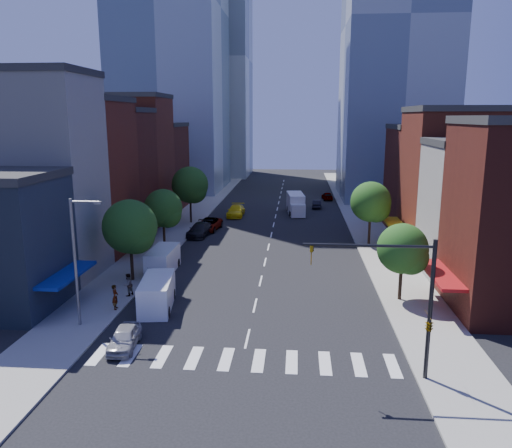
{
  "coord_description": "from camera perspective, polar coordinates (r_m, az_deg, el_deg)",
  "views": [
    {
      "loc": [
        3.15,
        -30.79,
        14.51
      ],
      "look_at": [
        -0.52,
        13.19,
        5.0
      ],
      "focal_mm": 35.0,
      "sensor_mm": 36.0,
      "label": 1
    }
  ],
  "objects": [
    {
      "name": "sidewalk_left",
      "position": [
        73.92,
        -7.54,
        0.8
      ],
      "size": [
        5.0,
        120.0,
        0.15
      ],
      "primitive_type": "cube",
      "color": "gray",
      "rests_on": "ground"
    },
    {
      "name": "streetlight",
      "position": [
        36.32,
        -19.76,
        -3.3
      ],
      "size": [
        2.25,
        0.25,
        9.0
      ],
      "color": "slate",
      "rests_on": "sidewalk_left"
    },
    {
      "name": "parked_car_third",
      "position": [
        65.21,
        -5.46,
        -0.04
      ],
      "size": [
        3.22,
        5.9,
        1.57
      ],
      "primitive_type": "imported",
      "rotation": [
        0.0,
        0.0,
        -0.11
      ],
      "color": "#999999",
      "rests_on": "ground"
    },
    {
      "name": "cargo_van_near",
      "position": [
        39.42,
        -11.28,
        -7.86
      ],
      "size": [
        2.96,
        5.82,
        2.37
      ],
      "rotation": [
        0.0,
        0.0,
        0.14
      ],
      "color": "white",
      "rests_on": "ground"
    },
    {
      "name": "taxi",
      "position": [
        74.15,
        -2.32,
        1.51
      ],
      "size": [
        2.31,
        5.66,
        1.64
      ],
      "primitive_type": "imported",
      "rotation": [
        0.0,
        0.0,
        -0.0
      ],
      "color": "yellow",
      "rests_on": "ground"
    },
    {
      "name": "bldg_right_3",
      "position": [
        67.68,
        20.1,
        4.63
      ],
      "size": [
        12.0,
        10.0,
        13.0
      ],
      "primitive_type": "cube",
      "color": "#4D1A13",
      "rests_on": "ground"
    },
    {
      "name": "bldg_left_2",
      "position": [
        57.06,
        -20.38,
        4.85
      ],
      "size": [
        12.0,
        9.0,
        16.0
      ],
      "primitive_type": "cube",
      "color": "maroon",
      "rests_on": "ground"
    },
    {
      "name": "tower_far_w",
      "position": [
        128.26,
        -4.99,
        18.16
      ],
      "size": [
        18.0,
        18.0,
        56.0
      ],
      "primitive_type": "cube",
      "color": "#9EA5AD",
      "rests_on": "ground"
    },
    {
      "name": "crosswalk",
      "position": [
        31.5,
        -1.56,
        -15.26
      ],
      "size": [
        19.0,
        3.0,
        0.01
      ],
      "primitive_type": "cube",
      "color": "silver",
      "rests_on": "ground"
    },
    {
      "name": "cargo_van_far",
      "position": [
        48.28,
        -10.64,
        -4.13
      ],
      "size": [
        2.23,
        5.41,
        2.3
      ],
      "rotation": [
        0.0,
        0.0,
        0.0
      ],
      "color": "white",
      "rests_on": "ground"
    },
    {
      "name": "bldg_left_1",
      "position": [
        49.44,
        -24.59,
        4.66
      ],
      "size": [
        12.0,
        8.0,
        18.0
      ],
      "primitive_type": "cube",
      "color": "beige",
      "rests_on": "ground"
    },
    {
      "name": "bldg_left_3",
      "position": [
        64.86,
        -17.2,
        5.42
      ],
      "size": [
        12.0,
        8.0,
        15.0
      ],
      "primitive_type": "cube",
      "color": "#4D1A13",
      "rests_on": "ground"
    },
    {
      "name": "pedestrian_near",
      "position": [
        39.73,
        -15.79,
        -8.03
      ],
      "size": [
        0.56,
        0.76,
        1.92
      ],
      "primitive_type": "imported",
      "rotation": [
        0.0,
        0.0,
        1.73
      ],
      "color": "#999999",
      "rests_on": "sidewalk_left"
    },
    {
      "name": "parked_car_rear",
      "position": [
        62.24,
        -6.44,
        -0.64
      ],
      "size": [
        2.83,
        5.74,
        1.6
      ],
      "primitive_type": "imported",
      "rotation": [
        0.0,
        0.0,
        -0.11
      ],
      "color": "black",
      "rests_on": "ground"
    },
    {
      "name": "parked_car_second",
      "position": [
        46.8,
        -11.18,
        -5.18
      ],
      "size": [
        2.16,
        4.71,
        1.5
      ],
      "primitive_type": "imported",
      "rotation": [
        0.0,
        0.0,
        0.13
      ],
      "color": "black",
      "rests_on": "ground"
    },
    {
      "name": "tree_right_near",
      "position": [
        40.96,
        16.61,
        -2.96
      ],
      "size": [
        4.0,
        4.0,
        6.2
      ],
      "color": "black",
      "rests_on": "sidewalk_right"
    },
    {
      "name": "traffic_signal",
      "position": [
        29.06,
        18.21,
        -9.36
      ],
      "size": [
        7.24,
        2.24,
        8.0
      ],
      "color": "black",
      "rests_on": "sidewalk_right"
    },
    {
      "name": "tree_left_near",
      "position": [
        45.2,
        -14.05,
        -0.53
      ],
      "size": [
        4.8,
        4.8,
        7.3
      ],
      "color": "black",
      "rests_on": "sidewalk_left"
    },
    {
      "name": "bldg_left_4",
      "position": [
        72.68,
        -14.76,
        7.02
      ],
      "size": [
        12.0,
        9.0,
        17.0
      ],
      "primitive_type": "cube",
      "color": "maroon",
      "rests_on": "ground"
    },
    {
      "name": "parked_car_front",
      "position": [
        33.73,
        -14.82,
        -12.47
      ],
      "size": [
        1.96,
        4.15,
        1.37
      ],
      "primitive_type": "imported",
      "rotation": [
        0.0,
        0.0,
        0.09
      ],
      "color": "#A0A0A5",
      "rests_on": "ground"
    },
    {
      "name": "bldg_right_2",
      "position": [
        58.05,
        22.71,
        4.28
      ],
      "size": [
        12.0,
        10.0,
        15.0
      ],
      "primitive_type": "cube",
      "color": "maroon",
      "rests_on": "ground"
    },
    {
      "name": "box_truck",
      "position": [
        76.33,
        4.58,
        2.26
      ],
      "size": [
        2.98,
        7.69,
        3.02
      ],
      "rotation": [
        0.0,
        0.0,
        0.11
      ],
      "color": "silver",
      "rests_on": "ground"
    },
    {
      "name": "sidewalk_right",
      "position": [
        72.85,
        12.05,
        0.46
      ],
      "size": [
        5.0,
        120.0,
        0.15
      ],
      "primitive_type": "cube",
      "color": "gray",
      "rests_on": "ground"
    },
    {
      "name": "tree_left_far",
      "position": [
        68.9,
        -7.44,
        4.3
      ],
      "size": [
        5.0,
        5.0,
        7.75
      ],
      "color": "black",
      "rests_on": "sidewalk_left"
    },
    {
      "name": "bldg_right_1",
      "position": [
        49.87,
        25.67,
        1.13
      ],
      "size": [
        12.0,
        8.0,
        12.0
      ],
      "primitive_type": "cube",
      "color": "beige",
      "rests_on": "ground"
    },
    {
      "name": "traffic_car_far",
      "position": [
        89.89,
        8.14,
        3.19
      ],
      "size": [
        2.01,
        4.15,
        1.37
      ],
      "primitive_type": "imported",
      "rotation": [
        0.0,
        0.0,
        3.24
      ],
      "color": "#999999",
      "rests_on": "ground"
    },
    {
      "name": "tree_right_far",
      "position": [
        58.15,
        13.12,
        2.29
      ],
      "size": [
        4.6,
        4.6,
        7.2
      ],
      "color": "black",
      "rests_on": "sidewalk_right"
    },
    {
      "name": "tower_ne",
      "position": [
        95.57,
        15.95,
        21.05
      ],
      "size": [
        18.0,
        20.0,
        60.0
      ],
      "primitive_type": "cube",
      "color": "#9EA5AD",
      "rests_on": "ground"
    },
    {
      "name": "ground",
      "position": [
        34.18,
        -0.99,
        -12.96
      ],
      "size": [
        220.0,
        220.0,
        0.0
      ],
      "primitive_type": "plane",
      "color": "black",
      "rests_on": "ground"
    },
    {
      "name": "pedestrian_far",
      "position": [
        42.31,
        -14.42,
        -6.74
      ],
      "size": [
        1.02,
        1.12,
        1.87
      ],
      "primitive_type": "imported",
      "rotation": [
        0.0,
        0.0,
        -2.0
      ],
      "color": "#999999",
      "rests_on": "sidewalk_left"
    },
    {
      "name": "tree_left_mid",
      "position": [
        55.57,
        -10.43,
        1.61
      ],
      "size": [
        4.2,
        4.2,
        6.65
      ],
      "color": "black",
      "rests_on": "sidewalk_left"
    },
    {
      "name": "tower_nw",
      "position": [
        105.88,
        -9.86,
        23.16
      ],
      "size": [
        20.0,
        22.0,
        70.0
      ],
      "primitive_type": "cube",
      "color": "#8C99A8",
      "rests_on": "ground"
    },
    {
      "name": "bldg_left_5",
      "position": [
        81.84,
        -12.49,
        6.26
      ],
      "size": [
        12.0,
        10.0,
        13.0
      ],
      "primitive_type": "cube",
      "color": "#4D1A13",
      "rests_on": "ground"
    },
    {
      "name": "traffic_car_oncoming",
      "position": [
        81.57,
        6.98,
        2.3
      ],
      "size": [
        1.63,
        4.07,
        1.32
      ],
      "primitive_type": "imported",
      "rotation": [
        0.0,
        0.0,
        3.08
      ],
      "color": "black",
      "rests_on": "ground"
    }
  ]
}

